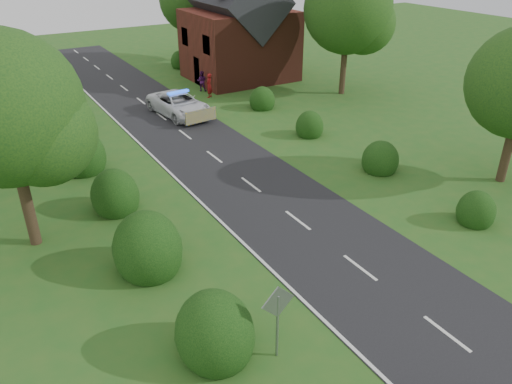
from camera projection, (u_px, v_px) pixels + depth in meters
ground at (447, 334)px, 15.46m from camera, size 120.00×120.00×0.00m
road at (223, 163)px, 26.86m from camera, size 6.00×70.00×0.02m
road_markings at (213, 185)px, 24.55m from camera, size 4.96×70.00×0.01m
hedgerow_left at (122, 208)px, 21.03m from camera, size 2.75×50.41×3.00m
hedgerow_right at (364, 153)px, 26.74m from camera, size 2.10×45.78×2.10m
tree_left_a at (14, 115)px, 17.56m from camera, size 5.74×5.60×8.38m
tree_right_b at (352, 13)px, 35.83m from camera, size 6.56×6.40×9.40m
tree_right_c at (195, 2)px, 45.98m from camera, size 6.15×6.00×8.58m
road_sign at (278, 312)px, 13.94m from camera, size 1.06×0.08×2.53m
house at (239, 32)px, 40.84m from camera, size 8.00×7.40×9.17m
police_van at (179, 104)px, 33.62m from camera, size 3.15×5.77×1.67m
pedestrian_red at (209, 85)px, 37.23m from camera, size 0.77×0.76×1.80m
pedestrian_purple at (202, 81)px, 38.79m from camera, size 0.96×0.92×1.57m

